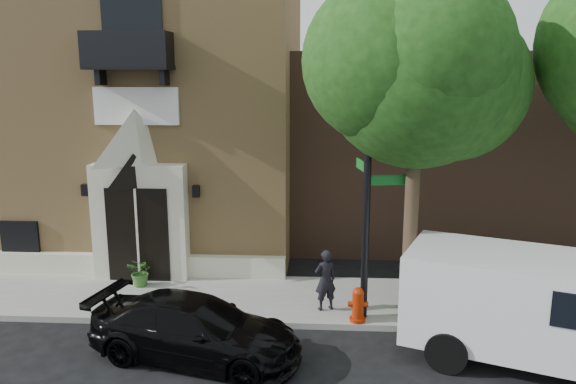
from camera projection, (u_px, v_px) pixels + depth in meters
name	position (u px, v px, depth m)	size (l,w,h in m)	color
ground	(150.00, 325.00, 13.10)	(120.00, 120.00, 0.00)	black
sidewalk	(205.00, 298.00, 14.49)	(42.00, 3.00, 0.15)	gray
church	(128.00, 105.00, 20.06)	(12.20, 11.01, 9.30)	tan
neighbour_building	(541.00, 144.00, 20.51)	(18.00, 8.00, 6.40)	brown
street_tree_left	(420.00, 68.00, 11.85)	(4.97, 4.38, 7.77)	#38281C
black_sedan	(195.00, 329.00, 11.48)	(1.80, 4.42, 1.28)	black
cargo_van	(561.00, 310.00, 10.94)	(5.88, 4.02, 2.24)	white
street_sign	(368.00, 184.00, 12.56)	(1.10, 0.99, 6.33)	black
fire_hydrant	(358.00, 305.00, 12.89)	(0.47, 0.37, 0.82)	#9A2105
dumpster	(438.00, 289.00, 13.43)	(1.84, 1.28, 1.09)	#103C1C
planter	(141.00, 272.00, 15.04)	(0.70, 0.61, 0.78)	#386829
pedestrian_near	(325.00, 280.00, 13.47)	(0.55, 0.36, 1.50)	black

